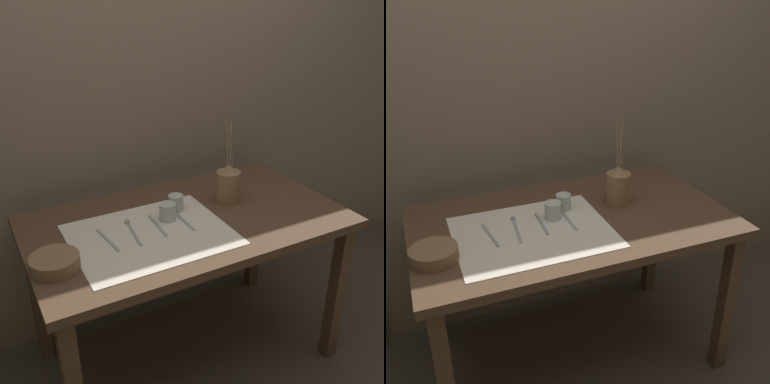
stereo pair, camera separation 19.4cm
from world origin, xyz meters
The scene contains 12 objects.
ground_plane centered at (0.00, 0.00, 0.00)m, with size 12.00×12.00×0.00m, color #473F35.
stone_wall_back centered at (0.00, 0.51, 1.20)m, with size 7.00×0.06×2.40m.
wooden_table centered at (0.00, 0.00, 0.69)m, with size 1.39×0.79×0.79m.
linen_cloth centered at (-0.20, -0.06, 0.79)m, with size 0.64×0.51×0.00m.
pitcher_with_flowers centered at (0.25, 0.06, 0.88)m, with size 0.11×0.11×0.40m.
wooden_bowl centered at (-0.60, -0.12, 0.82)m, with size 0.18×0.18×0.05m.
glass_tumbler_near centered at (-0.08, 0.02, 0.83)m, with size 0.07×0.07×0.08m.
glass_tumbler_far centered at (-0.01, 0.09, 0.83)m, with size 0.07×0.07×0.07m.
knife_center centered at (-0.37, -0.02, 0.80)m, with size 0.04×0.20×0.00m.
spoon_inner centered at (-0.25, 0.03, 0.80)m, with size 0.04×0.21×0.02m.
fork_outer centered at (-0.15, -0.01, 0.80)m, with size 0.02×0.20×0.00m.
fork_inner centered at (-0.03, -0.02, 0.80)m, with size 0.01×0.20×0.00m.
Camera 2 is at (-0.64, -1.63, 1.73)m, focal length 42.00 mm.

